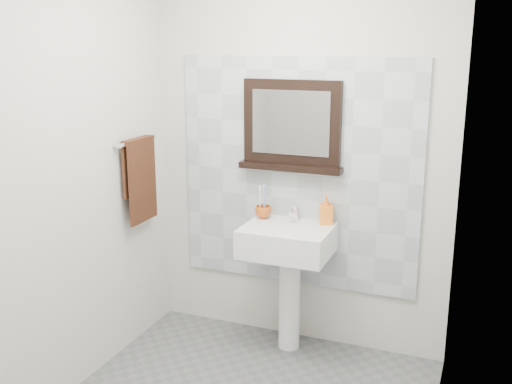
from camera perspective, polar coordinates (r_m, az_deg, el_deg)
back_wall at (r=3.89m, az=4.05°, el=3.18°), size 2.00×0.01×2.50m
front_wall at (r=2.00m, az=-16.01°, el=-8.31°), size 2.00×0.01×2.50m
left_wall at (r=3.42m, az=-18.11°, el=0.94°), size 0.01×2.20×2.50m
right_wall at (r=2.65m, az=17.41°, el=-2.77°), size 0.01×2.20×2.50m
splashback at (r=3.90m, az=3.97°, el=1.71°), size 1.60×0.02×1.50m
pedestal_sink at (r=3.84m, az=3.05°, el=-5.88°), size 0.55×0.44×0.96m
toothbrush_cup at (r=3.93m, az=0.69°, el=-1.92°), size 0.13×0.13×0.08m
toothbrushes at (r=3.91m, az=0.69°, el=-0.76°), size 0.05×0.04×0.21m
soap_dispenser at (r=3.82m, az=6.68°, el=-1.68°), size 0.11×0.11×0.19m
framed_mirror at (r=3.83m, az=3.43°, el=6.14°), size 0.68×0.11×0.58m
towel_bar at (r=3.91m, az=-11.23°, el=4.77°), size 0.07×0.40×0.03m
hand_towel at (r=3.95m, az=-10.99°, el=1.76°), size 0.06×0.30×0.55m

